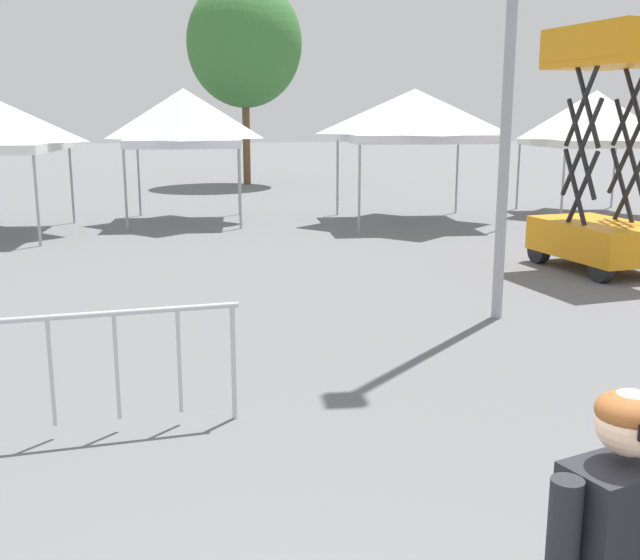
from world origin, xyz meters
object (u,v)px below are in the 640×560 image
at_px(tree_behind_tents_left, 244,43).
at_px(scissor_lift, 602,199).
at_px(canopy_tent_behind_center, 595,118).
at_px(canopy_tent_behind_left, 414,115).
at_px(crowd_barrier_near_person, 116,347).
at_px(canopy_tent_left_of_center, 184,118).

bearing_deg(tree_behind_tents_left, scissor_lift, -71.84).
xyz_separation_m(canopy_tent_behind_center, scissor_lift, (-3.27, -7.08, -1.31)).
relative_size(canopy_tent_behind_left, canopy_tent_behind_center, 1.06).
relative_size(scissor_lift, crowd_barrier_near_person, 1.97).
bearing_deg(crowd_barrier_near_person, scissor_lift, 39.63).
height_order(canopy_tent_left_of_center, canopy_tent_behind_center, canopy_tent_left_of_center).
distance_m(canopy_tent_behind_left, crowd_barrier_near_person, 13.63).
xyz_separation_m(canopy_tent_behind_left, crowd_barrier_near_person, (-5.55, -12.30, -1.87)).
distance_m(canopy_tent_behind_center, scissor_lift, 7.91).
relative_size(canopy_tent_behind_left, tree_behind_tents_left, 0.46).
distance_m(canopy_tent_behind_center, tree_behind_tents_left, 13.63).
bearing_deg(tree_behind_tents_left, canopy_tent_left_of_center, -99.97).
distance_m(canopy_tent_left_of_center, canopy_tent_behind_left, 5.64).
distance_m(canopy_tent_left_of_center, tree_behind_tents_left, 10.60).
xyz_separation_m(tree_behind_tents_left, crowd_barrier_near_person, (-1.74, -23.17, -4.43)).
height_order(canopy_tent_behind_center, tree_behind_tents_left, tree_behind_tents_left).
xyz_separation_m(canopy_tent_behind_center, tree_behind_tents_left, (-8.88, 10.01, 2.64)).
height_order(canopy_tent_behind_center, crowd_barrier_near_person, canopy_tent_behind_center).
bearing_deg(crowd_barrier_near_person, canopy_tent_left_of_center, 90.16).
bearing_deg(crowd_barrier_near_person, tree_behind_tents_left, 85.70).
relative_size(canopy_tent_left_of_center, canopy_tent_behind_center, 1.00).
xyz_separation_m(canopy_tent_behind_left, scissor_lift, (1.79, -6.22, -1.39)).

